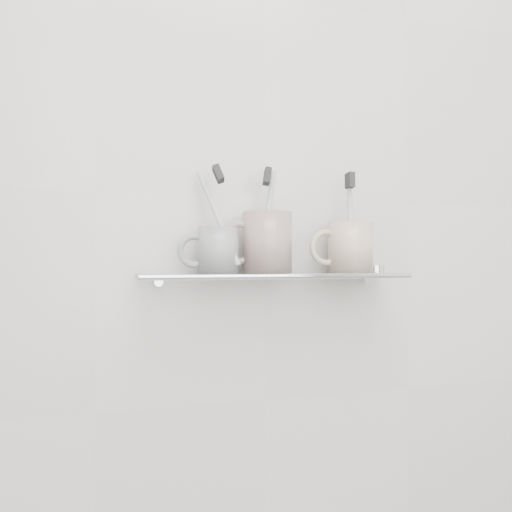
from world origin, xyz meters
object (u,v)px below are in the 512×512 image
object	(u,v)px
mug_right	(350,248)
shelf_glass	(275,276)
mug_center	(267,243)
mug_left	(218,251)

from	to	relation	value
mug_right	shelf_glass	bearing A→B (deg)	163.28
shelf_glass	mug_center	bearing A→B (deg)	160.25
mug_center	mug_right	bearing A→B (deg)	23.15
mug_left	mug_right	xyz separation A→B (m)	(0.26, 0.00, 0.01)
shelf_glass	mug_left	world-z (taller)	mug_left
mug_left	mug_right	world-z (taller)	mug_right
mug_center	mug_right	world-z (taller)	mug_center
shelf_glass	mug_right	world-z (taller)	mug_right
shelf_glass	mug_left	distance (m)	0.12
mug_left	mug_right	distance (m)	0.26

